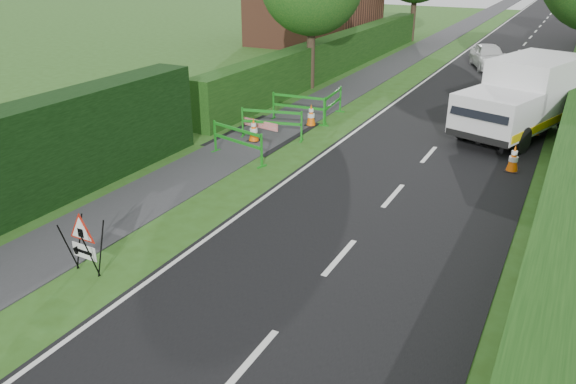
% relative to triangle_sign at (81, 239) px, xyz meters
% --- Properties ---
extents(ground, '(120.00, 120.00, 0.00)m').
position_rel_triangle_sign_xyz_m(ground, '(1.62, -1.71, -0.75)').
color(ground, '#2B4F16').
rests_on(ground, ground).
extents(road_surface, '(6.00, 90.00, 0.02)m').
position_rel_triangle_sign_xyz_m(road_surface, '(4.12, 33.29, -0.74)').
color(road_surface, black).
rests_on(road_surface, ground).
extents(footpath, '(2.00, 90.00, 0.02)m').
position_rel_triangle_sign_xyz_m(footpath, '(-1.38, 33.29, -0.74)').
color(footpath, '#2D2D30').
rests_on(footpath, ground).
extents(hedge_west_far, '(1.00, 24.00, 1.80)m').
position_rel_triangle_sign_xyz_m(hedge_west_far, '(-3.38, 20.29, -0.75)').
color(hedge_west_far, '#14380F').
rests_on(hedge_west_far, ground).
extents(triangle_sign, '(0.76, 0.76, 1.08)m').
position_rel_triangle_sign_xyz_m(triangle_sign, '(0.00, 0.00, 0.00)').
color(triangle_sign, black).
rests_on(triangle_sign, ground).
extents(works_van, '(3.69, 5.81, 2.48)m').
position_rel_triangle_sign_xyz_m(works_van, '(6.23, 13.34, 0.57)').
color(works_van, silver).
rests_on(works_van, ground).
extents(traffic_cone_0, '(0.38, 0.38, 0.79)m').
position_rel_triangle_sign_xyz_m(traffic_cone_0, '(6.54, 9.51, -0.36)').
color(traffic_cone_0, black).
rests_on(traffic_cone_0, ground).
extents(traffic_cone_1, '(0.38, 0.38, 0.79)m').
position_rel_triangle_sign_xyz_m(traffic_cone_1, '(6.45, 11.47, -0.36)').
color(traffic_cone_1, black).
rests_on(traffic_cone_1, ground).
extents(traffic_cone_2, '(0.38, 0.38, 0.79)m').
position_rel_triangle_sign_xyz_m(traffic_cone_2, '(6.74, 13.39, -0.36)').
color(traffic_cone_2, black).
rests_on(traffic_cone_2, ground).
extents(traffic_cone_3, '(0.38, 0.38, 0.79)m').
position_rel_triangle_sign_xyz_m(traffic_cone_3, '(-1.28, 8.48, -0.36)').
color(traffic_cone_3, black).
rests_on(traffic_cone_3, ground).
extents(traffic_cone_4, '(0.38, 0.38, 0.79)m').
position_rel_triangle_sign_xyz_m(traffic_cone_4, '(-0.39, 10.93, -0.36)').
color(traffic_cone_4, black).
rests_on(traffic_cone_4, ground).
extents(ped_barrier_0, '(2.08, 0.86, 1.00)m').
position_rel_triangle_sign_xyz_m(ped_barrier_0, '(-0.85, 6.81, -0.12)').
color(ped_barrier_0, '#167D18').
rests_on(ped_barrier_0, ground).
extents(ped_barrier_1, '(2.08, 0.83, 1.00)m').
position_rel_triangle_sign_xyz_m(ped_barrier_1, '(-0.90, 8.99, -0.12)').
color(ped_barrier_1, '#167D18').
rests_on(ped_barrier_1, ground).
extents(ped_barrier_2, '(2.08, 0.52, 1.00)m').
position_rel_triangle_sign_xyz_m(ped_barrier_2, '(-1.01, 11.19, -0.12)').
color(ped_barrier_2, '#167D18').
rests_on(ped_barrier_2, ground).
extents(ped_barrier_3, '(0.56, 2.09, 1.00)m').
position_rel_triangle_sign_xyz_m(ped_barrier_3, '(-0.09, 12.12, -0.12)').
color(ped_barrier_3, '#167D18').
rests_on(ped_barrier_3, ground).
extents(redwhite_plank, '(1.49, 0.28, 0.25)m').
position_rel_triangle_sign_xyz_m(redwhite_plank, '(-1.34, 8.95, -0.75)').
color(redwhite_plank, red).
rests_on(redwhite_plank, ground).
extents(hatchback_car, '(2.69, 3.95, 1.25)m').
position_rel_triangle_sign_xyz_m(hatchback_car, '(3.32, 24.76, -0.12)').
color(hatchback_car, silver).
rests_on(hatchback_car, ground).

